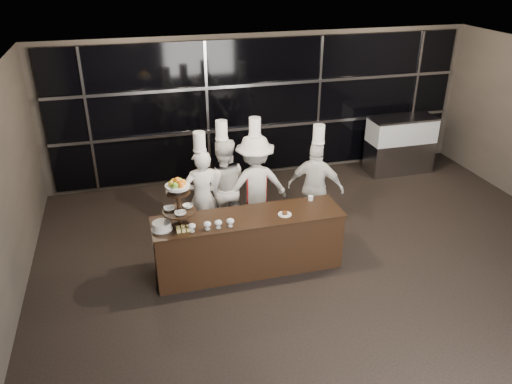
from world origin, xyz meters
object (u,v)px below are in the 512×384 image
object	(u,v)px
chef_a	(202,196)
display_stand	(178,199)
layer_cake	(162,226)
display_case	(400,142)
chef_b	(223,187)
chef_c	(255,185)
chef_d	(316,187)
buffet_counter	(248,242)

from	to	relation	value
chef_a	display_stand	bearing A→B (deg)	-115.67
layer_cake	display_case	size ratio (longest dim) A/B	0.21
display_stand	chef_a	bearing A→B (deg)	64.33
chef_b	display_stand	bearing A→B (deg)	-126.31
chef_a	chef_c	size ratio (longest dim) A/B	0.94
chef_c	chef_d	distance (m)	1.03
display_stand	buffet_counter	bearing A→B (deg)	0.01
buffet_counter	chef_b	size ratio (longest dim) A/B	1.40
layer_cake	display_stand	bearing A→B (deg)	10.60
chef_a	chef_b	xyz separation A→B (m)	(0.39, 0.19, 0.03)
buffet_counter	display_case	bearing A→B (deg)	33.99
chef_b	chef_c	world-z (taller)	chef_c
chef_a	chef_d	size ratio (longest dim) A/B	1.00
chef_c	display_stand	bearing A→B (deg)	-142.30
buffet_counter	chef_d	size ratio (longest dim) A/B	1.47
layer_cake	chef_a	xyz separation A→B (m)	(0.75, 1.05, -0.13)
display_stand	layer_cake	distance (m)	0.46
chef_c	chef_b	bearing A→B (deg)	168.11
layer_cake	chef_b	xyz separation A→B (m)	(1.14, 1.24, -0.10)
buffet_counter	chef_c	bearing A→B (deg)	69.94
chef_d	buffet_counter	bearing A→B (deg)	-148.82
layer_cake	display_case	bearing A→B (deg)	27.73
buffet_counter	display_stand	size ratio (longest dim) A/B	3.81
display_stand	display_case	world-z (taller)	display_stand
chef_b	buffet_counter	bearing A→B (deg)	-83.82
chef_b	chef_c	distance (m)	0.53
buffet_counter	chef_d	bearing A→B (deg)	31.18
chef_b	chef_d	size ratio (longest dim) A/B	1.05
buffet_counter	chef_b	world-z (taller)	chef_b
display_stand	display_case	bearing A→B (deg)	28.51
layer_cake	chef_b	distance (m)	1.68
display_stand	chef_a	xyz separation A→B (m)	(0.48, 1.00, -0.49)
chef_b	chef_c	xyz separation A→B (m)	(0.52, -0.11, 0.02)
buffet_counter	display_case	world-z (taller)	display_case
display_case	chef_c	size ratio (longest dim) A/B	0.69
chef_d	display_stand	bearing A→B (deg)	-160.57
chef_c	chef_d	size ratio (longest dim) A/B	1.07
chef_c	chef_d	world-z (taller)	chef_c
display_stand	chef_d	distance (m)	2.59
display_stand	chef_b	bearing A→B (deg)	53.69
display_stand	chef_c	bearing A→B (deg)	37.70
buffet_counter	chef_a	world-z (taller)	chef_a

